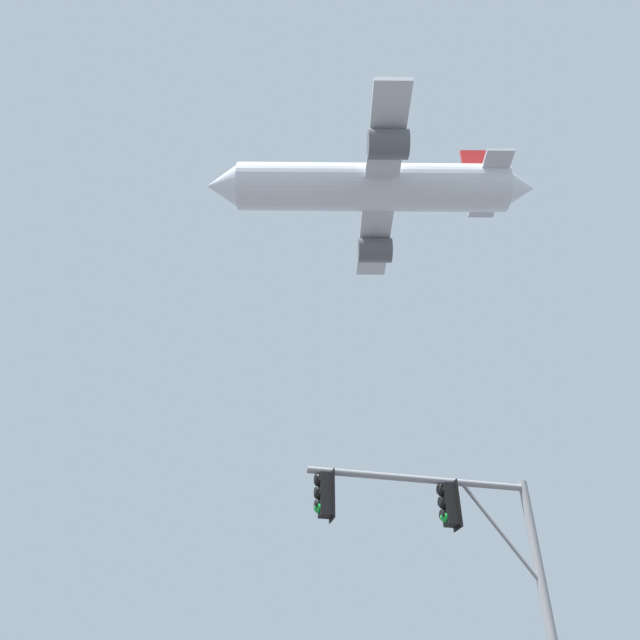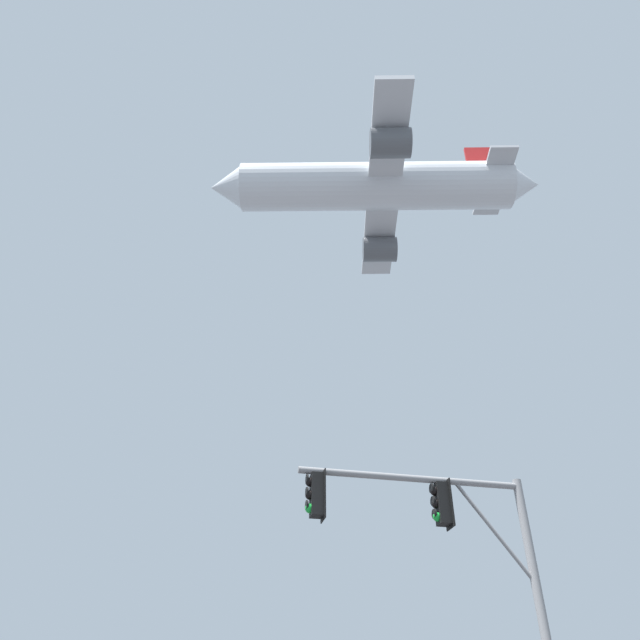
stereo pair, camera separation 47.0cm
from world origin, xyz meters
name	(u,v)px [view 2 (the right image)]	position (x,y,z in m)	size (l,w,h in m)	color
signal_pole_near	(454,549)	(4.40, 6.67, 4.72)	(5.15, 0.83, 6.34)	gray
airplane	(375,187)	(7.66, 25.82, 36.37)	(25.20, 19.47, 6.86)	white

